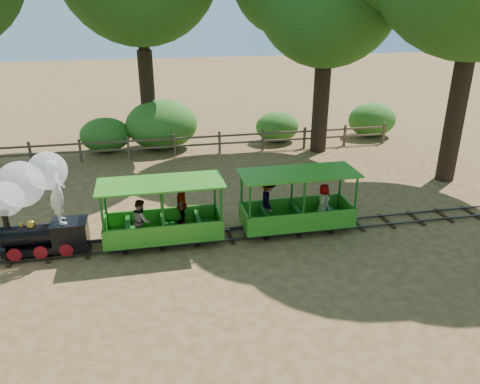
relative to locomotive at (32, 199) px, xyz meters
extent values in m
plane|color=olive|center=(5.23, -0.07, -1.66)|extent=(90.00, 90.00, 0.00)
cube|color=#3F3D3A|center=(5.23, -0.37, -1.58)|extent=(22.00, 0.05, 0.05)
cube|color=#3F3D3A|center=(5.23, 0.23, -1.58)|extent=(22.00, 0.05, 0.05)
cube|color=#382314|center=(5.23, -0.07, -1.63)|extent=(0.12, 1.00, 0.05)
cube|color=#382314|center=(0.23, -0.07, -1.63)|extent=(0.12, 1.00, 0.05)
cube|color=#382314|center=(10.23, -0.07, -1.63)|extent=(0.12, 1.00, 0.05)
cube|color=black|center=(0.17, -0.07, -1.38)|extent=(2.20, 0.70, 0.18)
cylinder|color=black|center=(-0.18, -0.07, -1.01)|extent=(1.40, 0.56, 0.56)
cylinder|color=black|center=(-0.73, -0.07, -0.51)|extent=(0.16, 0.16, 0.44)
sphere|color=#AE8729|center=(-0.13, -0.07, -0.71)|extent=(0.26, 0.26, 0.26)
cylinder|color=#AE8729|center=(-0.38, -0.07, -0.69)|extent=(0.10, 0.10, 0.10)
cube|color=black|center=(0.82, -0.07, -1.02)|extent=(0.90, 0.70, 0.55)
cube|color=black|center=(0.82, -0.07, -0.72)|extent=(0.95, 0.76, 0.04)
cone|color=black|center=(-1.03, -0.07, -1.40)|extent=(0.45, 0.64, 0.64)
cylinder|color=#AE8729|center=(-0.91, -0.07, -0.91)|extent=(0.10, 0.14, 0.14)
cylinder|color=maroon|center=(-0.58, -0.43, -1.38)|extent=(0.36, 0.06, 0.36)
cylinder|color=maroon|center=(-0.58, 0.29, -1.38)|extent=(0.36, 0.06, 0.36)
cylinder|color=maroon|center=(0.07, -0.43, -1.38)|extent=(0.36, 0.06, 0.36)
cylinder|color=maroon|center=(0.07, 0.29, -1.38)|extent=(0.36, 0.06, 0.36)
cylinder|color=maroon|center=(0.72, -0.43, -1.38)|extent=(0.36, 0.06, 0.36)
cylinder|color=maroon|center=(0.72, 0.29, -1.38)|extent=(0.36, 0.06, 0.36)
sphere|color=white|center=(-0.63, -0.02, 0.06)|extent=(0.90, 0.90, 0.90)
sphere|color=white|center=(-0.23, 0.03, 0.41)|extent=(1.20, 1.20, 1.20)
sphere|color=white|center=(0.47, 0.08, 0.71)|extent=(1.00, 1.00, 1.00)
imported|color=silver|center=(0.65, -0.08, 0.18)|extent=(0.60, 0.74, 1.76)
cube|color=#338D1E|center=(3.32, -0.07, -1.35)|extent=(3.28, 1.25, 0.10)
cube|color=#135715|center=(3.32, -0.07, -1.46)|extent=(2.95, 0.48, 0.13)
cube|color=#338D1E|center=(3.32, -0.65, -1.06)|extent=(3.28, 0.06, 0.48)
cube|color=#338D1E|center=(3.32, 0.52, -1.06)|extent=(3.28, 0.06, 0.48)
cube|color=#338D1E|center=(3.32, -0.07, 0.19)|extent=(3.42, 1.40, 0.05)
cylinder|color=#135715|center=(1.76, -0.64, -0.58)|extent=(0.07, 0.07, 1.54)
cylinder|color=#135715|center=(1.76, 0.50, -0.58)|extent=(0.07, 0.07, 1.54)
cylinder|color=#135715|center=(4.88, -0.64, -0.58)|extent=(0.07, 0.07, 1.54)
cylinder|color=#135715|center=(4.88, 0.50, -0.58)|extent=(0.07, 0.07, 1.54)
cube|color=#135715|center=(2.34, -0.07, -1.11)|extent=(0.12, 1.06, 0.39)
cube|color=#135715|center=(3.32, -0.07, -1.11)|extent=(0.12, 1.06, 0.39)
cube|color=#135715|center=(4.31, -0.07, -1.11)|extent=(0.12, 1.06, 0.39)
cylinder|color=black|center=(2.28, -0.39, -1.42)|extent=(0.27, 0.06, 0.27)
cylinder|color=black|center=(2.28, 0.26, -1.42)|extent=(0.27, 0.06, 0.27)
cylinder|color=black|center=(4.37, -0.39, -1.42)|extent=(0.27, 0.06, 0.27)
cylinder|color=black|center=(4.37, 0.26, -1.42)|extent=(0.27, 0.06, 0.27)
imported|color=gray|center=(2.74, -0.41, -0.70)|extent=(0.53, 0.64, 1.20)
imported|color=gray|center=(3.88, 0.33, -0.64)|extent=(0.41, 0.80, 1.32)
cube|color=#338D1E|center=(7.25, -0.07, -1.35)|extent=(3.28, 1.25, 0.10)
cube|color=#135715|center=(7.25, -0.07, -1.46)|extent=(2.95, 0.48, 0.13)
cube|color=#338D1E|center=(7.25, -0.65, -1.06)|extent=(3.28, 0.06, 0.48)
cube|color=#338D1E|center=(7.25, 0.52, -1.06)|extent=(3.28, 0.06, 0.48)
cube|color=#338D1E|center=(7.25, -0.07, 0.19)|extent=(3.42, 1.40, 0.05)
cylinder|color=#135715|center=(5.69, -0.64, -0.58)|extent=(0.07, 0.07, 1.54)
cylinder|color=#135715|center=(5.69, 0.50, -0.58)|extent=(0.07, 0.07, 1.54)
cylinder|color=#135715|center=(8.81, -0.64, -0.58)|extent=(0.07, 0.07, 1.54)
cylinder|color=#135715|center=(8.81, 0.50, -0.58)|extent=(0.07, 0.07, 1.54)
cube|color=#135715|center=(6.27, -0.07, -1.11)|extent=(0.12, 1.06, 0.39)
cube|color=#135715|center=(7.25, -0.07, -1.11)|extent=(0.12, 1.06, 0.39)
cube|color=#135715|center=(8.24, -0.07, -1.11)|extent=(0.12, 1.06, 0.39)
cylinder|color=black|center=(6.21, -0.39, -1.42)|extent=(0.27, 0.06, 0.27)
cylinder|color=black|center=(6.21, 0.26, -1.42)|extent=(0.27, 0.06, 0.27)
cylinder|color=black|center=(8.30, -0.39, -1.42)|extent=(0.27, 0.06, 0.27)
cylinder|color=black|center=(8.30, 0.26, -1.42)|extent=(0.27, 0.06, 0.27)
imported|color=gray|center=(6.42, 0.16, -0.66)|extent=(0.58, 0.89, 1.29)
imported|color=gray|center=(8.04, -0.13, -0.75)|extent=(0.41, 0.58, 1.11)
cylinder|color=#2D2116|center=(3.23, 9.43, 0.55)|extent=(0.66, 0.66, 4.42)
cylinder|color=#2D2116|center=(3.23, 9.43, 4.02)|extent=(0.50, 0.50, 2.52)
cylinder|color=#2D2116|center=(10.73, 7.43, 0.19)|extent=(0.72, 0.72, 3.70)
cylinder|color=#2D2116|center=(10.73, 7.43, 3.10)|extent=(0.54, 0.54, 2.11)
cylinder|color=#2D2116|center=(14.23, 2.93, 0.57)|extent=(0.68, 0.68, 4.46)
cylinder|color=#2D2116|center=(14.23, 2.93, 4.08)|extent=(0.51, 0.51, 2.55)
cube|color=brown|center=(-1.77, 7.93, -1.16)|extent=(0.10, 0.10, 1.00)
cube|color=brown|center=(0.23, 7.93, -1.16)|extent=(0.10, 0.10, 1.00)
cube|color=brown|center=(2.23, 7.93, -1.16)|extent=(0.10, 0.10, 1.00)
cube|color=brown|center=(4.23, 7.93, -1.16)|extent=(0.10, 0.10, 1.00)
cube|color=brown|center=(6.23, 7.93, -1.16)|extent=(0.10, 0.10, 1.00)
cube|color=brown|center=(8.23, 7.93, -1.16)|extent=(0.10, 0.10, 1.00)
cube|color=brown|center=(10.23, 7.93, -1.16)|extent=(0.10, 0.10, 1.00)
cube|color=brown|center=(12.23, 7.93, -1.16)|extent=(0.10, 0.10, 1.00)
cube|color=brown|center=(14.23, 7.93, -1.16)|extent=(0.10, 0.10, 1.00)
cube|color=brown|center=(5.23, 7.93, -0.86)|extent=(18.00, 0.06, 0.08)
cube|color=brown|center=(5.23, 7.93, -1.21)|extent=(18.00, 0.06, 0.08)
ellipsoid|color=#2D6B1E|center=(1.21, 9.23, -0.88)|extent=(2.25, 1.73, 1.56)
ellipsoid|color=#2D6B1E|center=(3.77, 9.23, -0.53)|extent=(3.27, 2.52, 2.27)
ellipsoid|color=#2D6B1E|center=(9.29, 9.23, -0.93)|extent=(2.12, 1.63, 1.46)
ellipsoid|color=#2D6B1E|center=(14.23, 9.23, -0.82)|extent=(2.43, 1.87, 1.68)
camera|label=1|loc=(3.06, -12.06, 4.85)|focal=35.00mm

